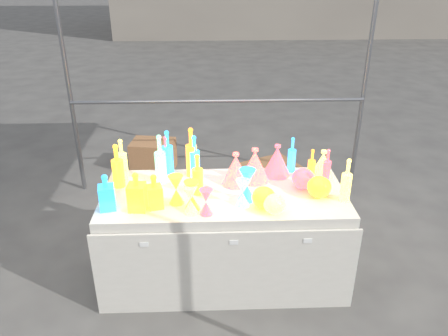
{
  "coord_description": "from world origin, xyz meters",
  "views": [
    {
      "loc": [
        -0.11,
        -2.84,
        2.33
      ],
      "look_at": [
        0.0,
        0.0,
        0.95
      ],
      "focal_mm": 35.0,
      "sensor_mm": 36.0,
      "label": 1
    }
  ],
  "objects_px": {
    "hourglass_0": "(192,195)",
    "lampshade_0": "(236,169)",
    "display_table": "(224,235)",
    "cardboard_box_closed": "(153,156)",
    "decanter_0": "(137,191)",
    "bottle_0": "(117,166)",
    "globe_0": "(264,198)"
  },
  "relations": [
    {
      "from": "hourglass_0",
      "to": "lampshade_0",
      "type": "xyz_separation_m",
      "value": [
        0.32,
        0.36,
        0.02
      ]
    },
    {
      "from": "cardboard_box_closed",
      "to": "lampshade_0",
      "type": "height_order",
      "value": "lampshade_0"
    },
    {
      "from": "display_table",
      "to": "decanter_0",
      "type": "relative_size",
      "value": 6.51
    },
    {
      "from": "lampshade_0",
      "to": "decanter_0",
      "type": "bearing_deg",
      "value": -139.34
    },
    {
      "from": "cardboard_box_closed",
      "to": "hourglass_0",
      "type": "relative_size",
      "value": 2.33
    },
    {
      "from": "bottle_0",
      "to": "decanter_0",
      "type": "bearing_deg",
      "value": -61.52
    },
    {
      "from": "globe_0",
      "to": "lampshade_0",
      "type": "relative_size",
      "value": 0.65
    },
    {
      "from": "display_table",
      "to": "cardboard_box_closed",
      "type": "bearing_deg",
      "value": 111.45
    },
    {
      "from": "display_table",
      "to": "decanter_0",
      "type": "distance_m",
      "value": 0.82
    },
    {
      "from": "display_table",
      "to": "bottle_0",
      "type": "relative_size",
      "value": 5.34
    },
    {
      "from": "display_table",
      "to": "lampshade_0",
      "type": "xyz_separation_m",
      "value": [
        0.09,
        0.14,
        0.5
      ]
    },
    {
      "from": "cardboard_box_closed",
      "to": "globe_0",
      "type": "relative_size",
      "value": 2.98
    },
    {
      "from": "cardboard_box_closed",
      "to": "lampshade_0",
      "type": "xyz_separation_m",
      "value": [
        0.87,
        -1.83,
        0.7
      ]
    },
    {
      "from": "decanter_0",
      "to": "globe_0",
      "type": "relative_size",
      "value": 1.69
    },
    {
      "from": "display_table",
      "to": "hourglass_0",
      "type": "bearing_deg",
      "value": -136.06
    },
    {
      "from": "display_table",
      "to": "bottle_0",
      "type": "xyz_separation_m",
      "value": [
        -0.79,
        0.14,
        0.55
      ]
    },
    {
      "from": "bottle_0",
      "to": "decanter_0",
      "type": "height_order",
      "value": "bottle_0"
    },
    {
      "from": "hourglass_0",
      "to": "display_table",
      "type": "bearing_deg",
      "value": 43.94
    },
    {
      "from": "cardboard_box_closed",
      "to": "lampshade_0",
      "type": "bearing_deg",
      "value": -56.14
    },
    {
      "from": "hourglass_0",
      "to": "lampshade_0",
      "type": "distance_m",
      "value": 0.49
    },
    {
      "from": "bottle_0",
      "to": "decanter_0",
      "type": "relative_size",
      "value": 1.22
    },
    {
      "from": "display_table",
      "to": "decanter_0",
      "type": "height_order",
      "value": "decanter_0"
    },
    {
      "from": "hourglass_0",
      "to": "globe_0",
      "type": "xyz_separation_m",
      "value": [
        0.5,
        0.01,
        -0.04
      ]
    },
    {
      "from": "lampshade_0",
      "to": "cardboard_box_closed",
      "type": "bearing_deg",
      "value": 129.05
    },
    {
      "from": "display_table",
      "to": "cardboard_box_closed",
      "type": "distance_m",
      "value": 2.13
    },
    {
      "from": "globe_0",
      "to": "display_table",
      "type": "bearing_deg",
      "value": 141.87
    },
    {
      "from": "display_table",
      "to": "hourglass_0",
      "type": "relative_size",
      "value": 8.61
    },
    {
      "from": "cardboard_box_closed",
      "to": "decanter_0",
      "type": "relative_size",
      "value": 1.76
    },
    {
      "from": "cardboard_box_closed",
      "to": "bottle_0",
      "type": "relative_size",
      "value": 1.45
    },
    {
      "from": "lampshade_0",
      "to": "display_table",
      "type": "bearing_deg",
      "value": -109.76
    },
    {
      "from": "display_table",
      "to": "hourglass_0",
      "type": "xyz_separation_m",
      "value": [
        -0.23,
        -0.22,
        0.48
      ]
    },
    {
      "from": "hourglass_0",
      "to": "lampshade_0",
      "type": "height_order",
      "value": "lampshade_0"
    }
  ]
}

